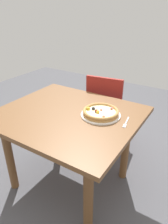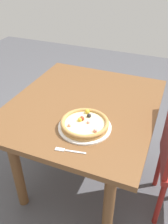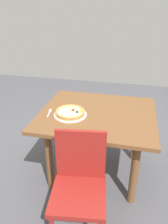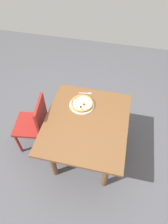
{
  "view_description": "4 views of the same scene",
  "coord_description": "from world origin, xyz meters",
  "px_view_note": "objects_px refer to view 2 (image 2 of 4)",
  "views": [
    {
      "loc": [
        -0.9,
        1.18,
        1.51
      ],
      "look_at": [
        -0.12,
        -0.05,
        0.76
      ],
      "focal_mm": 33.33,
      "sensor_mm": 36.0,
      "label": 1
    },
    {
      "loc": [
        -1.27,
        -0.52,
        1.61
      ],
      "look_at": [
        -0.12,
        -0.05,
        0.76
      ],
      "focal_mm": 38.49,
      "sensor_mm": 36.0,
      "label": 2
    },
    {
      "loc": [
        0.3,
        -1.88,
        1.71
      ],
      "look_at": [
        -0.12,
        -0.05,
        0.76
      ],
      "focal_mm": 35.3,
      "sensor_mm": 36.0,
      "label": 3
    },
    {
      "loc": [
        1.31,
        0.27,
        2.53
      ],
      "look_at": [
        -0.12,
        -0.05,
        0.76
      ],
      "focal_mm": 30.81,
      "sensor_mm": 36.0,
      "label": 4
    }
  ],
  "objects_px": {
    "dining_table": "(83,117)",
    "plate": "(85,127)",
    "pizza": "(85,123)",
    "fork": "(68,151)"
  },
  "relations": [
    {
      "from": "pizza",
      "to": "fork",
      "type": "bearing_deg",
      "value": 177.79
    },
    {
      "from": "pizza",
      "to": "dining_table",
      "type": "bearing_deg",
      "value": 23.99
    },
    {
      "from": "dining_table",
      "to": "fork",
      "type": "xyz_separation_m",
      "value": [
        -0.46,
        -0.1,
        0.12
      ]
    },
    {
      "from": "dining_table",
      "to": "pizza",
      "type": "bearing_deg",
      "value": -156.01
    },
    {
      "from": "dining_table",
      "to": "pizza",
      "type": "distance_m",
      "value": 0.3
    },
    {
      "from": "plate",
      "to": "fork",
      "type": "bearing_deg",
      "value": 177.66
    },
    {
      "from": "plate",
      "to": "fork",
      "type": "distance_m",
      "value": 0.21
    },
    {
      "from": "dining_table",
      "to": "plate",
      "type": "distance_m",
      "value": 0.29
    },
    {
      "from": "dining_table",
      "to": "fork",
      "type": "relative_size",
      "value": 6.71
    },
    {
      "from": "plate",
      "to": "pizza",
      "type": "distance_m",
      "value": 0.03
    }
  ]
}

